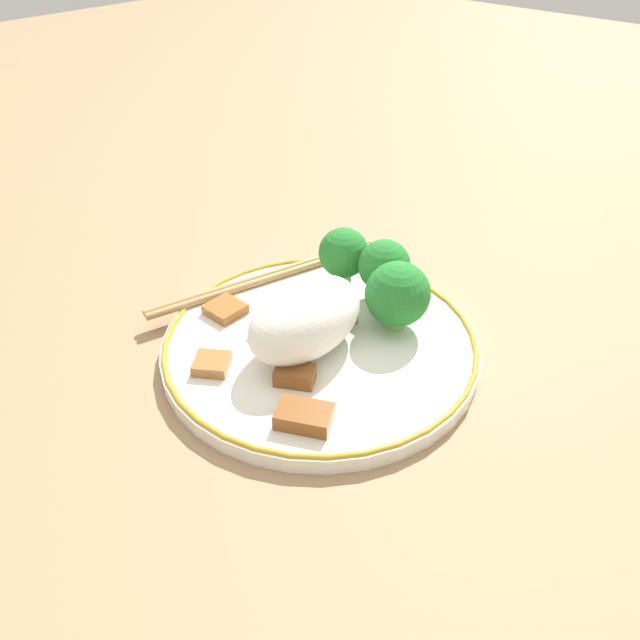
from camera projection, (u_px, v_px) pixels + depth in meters
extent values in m
plane|color=#9E7A56|center=(320.00, 352.00, 0.52)|extent=(3.00, 3.00, 0.00)
cylinder|color=white|center=(320.00, 346.00, 0.51)|extent=(0.26, 0.26, 0.01)
torus|color=#B28C26|center=(320.00, 340.00, 0.51)|extent=(0.26, 0.26, 0.01)
ellipsoid|color=white|center=(301.00, 317.00, 0.49)|extent=(0.11, 0.06, 0.06)
cylinder|color=#7FB756|center=(395.00, 320.00, 0.52)|extent=(0.02, 0.02, 0.01)
sphere|color=#267A2D|center=(398.00, 294.00, 0.51)|extent=(0.05, 0.05, 0.05)
cylinder|color=#7FB756|center=(383.00, 291.00, 0.55)|extent=(0.02, 0.02, 0.02)
sphere|color=#267A2D|center=(385.00, 266.00, 0.54)|extent=(0.05, 0.05, 0.05)
cylinder|color=#7FB756|center=(343.00, 277.00, 0.57)|extent=(0.02, 0.02, 0.02)
sphere|color=#267A2D|center=(344.00, 253.00, 0.56)|extent=(0.05, 0.05, 0.05)
cube|color=#9E6633|center=(212.00, 364.00, 0.48)|extent=(0.04, 0.04, 0.01)
cube|color=#995B28|center=(225.00, 309.00, 0.54)|extent=(0.03, 0.03, 0.01)
cube|color=#9E6633|center=(336.00, 312.00, 0.53)|extent=(0.03, 0.04, 0.01)
cube|color=brown|center=(295.00, 375.00, 0.47)|extent=(0.03, 0.04, 0.01)
cube|color=#9E6633|center=(269.00, 325.00, 0.52)|extent=(0.03, 0.03, 0.01)
cube|color=brown|center=(304.00, 416.00, 0.43)|extent=(0.04, 0.05, 0.01)
cylinder|color=#AD8451|center=(266.00, 275.00, 0.58)|extent=(0.23, 0.07, 0.01)
cylinder|color=#AD8451|center=(269.00, 278.00, 0.58)|extent=(0.23, 0.07, 0.01)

